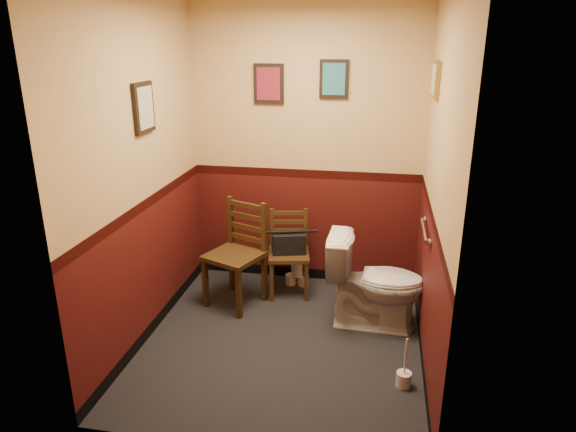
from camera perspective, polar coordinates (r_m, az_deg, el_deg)
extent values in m
cube|color=black|center=(4.32, -0.61, -13.72)|extent=(2.20, 2.40, 0.00)
cube|color=#400F0D|center=(4.92, 2.01, 7.45)|extent=(2.20, 0.00, 2.70)
cube|color=#400F0D|center=(2.66, -5.63, -2.97)|extent=(2.20, 0.00, 2.70)
cube|color=#400F0D|center=(4.11, -15.95, 4.39)|extent=(0.00, 2.40, 2.70)
cube|color=#400F0D|center=(3.72, 16.20, 2.85)|extent=(0.00, 2.40, 2.70)
cylinder|color=silver|center=(4.08, 14.89, -1.55)|extent=(0.03, 0.50, 0.03)
cylinder|color=silver|center=(3.85, 15.43, -2.86)|extent=(0.02, 0.06, 0.06)
cylinder|color=silver|center=(4.31, 14.94, -0.40)|extent=(0.02, 0.06, 0.06)
cube|color=black|center=(4.88, -2.15, 14.48)|extent=(0.28, 0.03, 0.36)
cube|color=maroon|center=(4.86, -2.19, 14.46)|extent=(0.22, 0.01, 0.30)
cube|color=black|center=(4.78, 5.14, 14.93)|extent=(0.26, 0.03, 0.34)
cube|color=#276E7E|center=(4.76, 5.12, 14.91)|extent=(0.20, 0.01, 0.28)
cube|color=black|center=(4.10, -15.75, 11.51)|extent=(0.03, 0.30, 0.38)
cube|color=#ABA686|center=(4.09, -15.53, 11.51)|extent=(0.01, 0.24, 0.31)
cube|color=olive|center=(4.19, 16.12, 14.38)|extent=(0.03, 0.34, 0.28)
cube|color=#ABA686|center=(4.19, 15.88, 14.40)|extent=(0.01, 0.28, 0.22)
imported|color=white|center=(4.41, 9.66, -7.31)|extent=(0.83, 0.49, 0.80)
cylinder|color=silver|center=(3.91, 12.73, -17.27)|extent=(0.11, 0.11, 0.11)
cylinder|color=silver|center=(3.81, 12.93, -15.10)|extent=(0.01, 0.01, 0.30)
cube|color=#4A3216|center=(4.69, -5.99, -4.42)|extent=(0.59, 0.59, 0.04)
cube|color=#4A3216|center=(4.77, -9.16, -7.31)|extent=(0.06, 0.06, 0.48)
cube|color=#4A3216|center=(5.03, -6.24, -5.72)|extent=(0.06, 0.06, 0.48)
cube|color=#4A3216|center=(4.54, -5.49, -8.55)|extent=(0.06, 0.06, 0.48)
cube|color=#4A3216|center=(4.82, -2.65, -6.79)|extent=(0.06, 0.06, 0.48)
cube|color=#4A3216|center=(4.85, -6.40, -0.54)|extent=(0.05, 0.05, 0.48)
cube|color=#4A3216|center=(4.63, -2.70, -1.41)|extent=(0.05, 0.05, 0.48)
cube|color=#4A3216|center=(4.79, -4.55, -2.47)|extent=(0.35, 0.16, 0.05)
cube|color=#4A3216|center=(4.75, -4.59, -1.27)|extent=(0.35, 0.16, 0.05)
cube|color=#4A3216|center=(4.71, -4.62, -0.05)|extent=(0.35, 0.16, 0.05)
cube|color=#4A3216|center=(4.68, -4.66, 1.18)|extent=(0.35, 0.16, 0.05)
cube|color=#4A3216|center=(4.88, 0.09, -4.29)|extent=(0.44, 0.44, 0.04)
cube|color=#4A3216|center=(4.82, -1.83, -7.27)|extent=(0.04, 0.04, 0.40)
cube|color=#4A3216|center=(5.11, -1.75, -5.66)|extent=(0.04, 0.04, 0.40)
cube|color=#4A3216|center=(4.82, 2.05, -7.25)|extent=(0.04, 0.04, 0.40)
cube|color=#4A3216|center=(5.11, 1.90, -5.64)|extent=(0.04, 0.04, 0.40)
cube|color=#4A3216|center=(4.96, -1.79, -1.39)|extent=(0.04, 0.04, 0.40)
cube|color=#4A3216|center=(4.96, 1.94, -1.38)|extent=(0.04, 0.04, 0.40)
cube|color=#4A3216|center=(5.00, 0.08, -2.59)|extent=(0.30, 0.08, 0.04)
cube|color=#4A3216|center=(4.97, 0.08, -1.63)|extent=(0.30, 0.08, 0.04)
cube|color=#4A3216|center=(4.94, 0.08, -0.65)|extent=(0.30, 0.08, 0.04)
cube|color=#4A3216|center=(4.91, 0.08, 0.34)|extent=(0.30, 0.08, 0.04)
cube|color=black|center=(4.84, 0.10, -3.04)|extent=(0.34, 0.23, 0.19)
cylinder|color=black|center=(4.79, 0.10, -1.76)|extent=(0.27, 0.10, 0.03)
cylinder|color=silver|center=(5.20, 0.34, -7.04)|extent=(0.11, 0.11, 0.10)
cylinder|color=silver|center=(5.18, 1.69, -7.15)|extent=(0.11, 0.11, 0.10)
cylinder|color=silver|center=(5.14, 1.00, -6.12)|extent=(0.11, 0.11, 0.10)
cylinder|color=silver|center=(5.07, 0.97, -5.17)|extent=(0.11, 0.11, 0.10)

